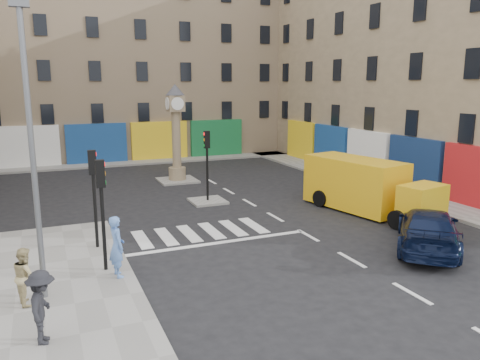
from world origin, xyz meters
TOP-DOWN VIEW (x-y plane):
  - ground at (0.00, 0.00)m, footprint 120.00×120.00m
  - sidewalk_left at (-11.00, -2.00)m, footprint 7.00×16.00m
  - sidewalk_right at (8.70, 10.00)m, footprint 2.60×30.00m
  - sidewalk_far at (-4.00, 22.20)m, footprint 32.00×2.40m
  - island_near at (-2.00, 8.00)m, footprint 1.80×1.80m
  - island_far at (-2.00, 14.00)m, footprint 2.40×2.40m
  - building_right at (15.00, 10.00)m, footprint 10.00×30.00m
  - building_far at (-4.00, 28.00)m, footprint 32.00×10.00m
  - traffic_light_left_near at (-8.30, 0.20)m, footprint 0.28×0.22m
  - traffic_light_left_far at (-8.30, 2.60)m, footprint 0.28×0.22m
  - traffic_light_island at (-2.00, 8.00)m, footprint 0.28×0.22m
  - lamp_post at (-10.20, -1.20)m, footprint 0.50×0.25m
  - clock_pillar at (-2.00, 14.00)m, footprint 1.20×1.20m
  - navy_sedan at (3.38, -2.14)m, footprint 5.23×5.41m
  - yellow_van at (4.49, 3.11)m, footprint 3.53×7.36m
  - pedestrian_blue at (-8.00, -0.51)m, footprint 0.58×0.79m
  - pedestrian_tan at (-10.65, -1.45)m, footprint 0.76×0.90m
  - pedestrian_dark at (-10.24, -3.85)m, footprint 0.84×1.26m

SIDE VIEW (x-z plane):
  - ground at x=0.00m, z-range 0.00..0.00m
  - island_near at x=-2.00m, z-range 0.00..0.12m
  - island_far at x=-2.00m, z-range 0.00..0.12m
  - sidewalk_left at x=-11.00m, z-range 0.00..0.15m
  - sidewalk_right at x=8.70m, z-range 0.00..0.15m
  - sidewalk_far at x=-4.00m, z-range 0.00..0.15m
  - navy_sedan at x=3.38m, z-range 0.00..1.55m
  - pedestrian_tan at x=-10.65m, z-range 0.15..1.78m
  - pedestrian_dark at x=-10.24m, z-range 0.15..1.96m
  - pedestrian_blue at x=-8.00m, z-range 0.15..2.14m
  - yellow_van at x=4.49m, z-range -0.01..2.57m
  - traffic_light_island at x=-2.00m, z-range 0.74..4.44m
  - traffic_light_left_near at x=-8.30m, z-range 0.77..4.47m
  - traffic_light_left_far at x=-8.30m, z-range 0.77..4.47m
  - clock_pillar at x=-2.00m, z-range 0.50..6.60m
  - lamp_post at x=-10.20m, z-range 0.64..8.94m
  - building_right at x=15.00m, z-range 0.00..16.00m
  - building_far at x=-4.00m, z-range 0.00..17.00m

